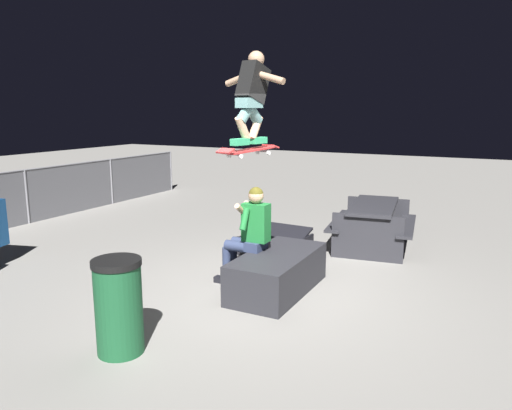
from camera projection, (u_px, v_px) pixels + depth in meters
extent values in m
plane|color=gray|center=(265.00, 293.00, 6.23)|extent=(40.00, 40.00, 0.00)
cube|color=#28282D|center=(278.00, 272.00, 6.24)|extent=(1.59, 0.76, 0.50)
cube|color=#2D3856|center=(256.00, 245.00, 6.35)|extent=(0.32, 0.20, 0.12)
cube|color=#1E7233|center=(256.00, 222.00, 6.29)|extent=(0.20, 0.34, 0.50)
sphere|color=tan|center=(256.00, 196.00, 6.22)|extent=(0.20, 0.20, 0.20)
sphere|color=#524C19|center=(256.00, 194.00, 6.21)|extent=(0.19, 0.19, 0.19)
cylinder|color=#1E7233|center=(245.00, 219.00, 6.12)|extent=(0.19, 0.08, 0.29)
cylinder|color=tan|center=(241.00, 210.00, 6.22)|extent=(0.24, 0.07, 0.19)
cylinder|color=#1E7233|center=(259.00, 213.00, 6.47)|extent=(0.19, 0.08, 0.29)
cylinder|color=tan|center=(249.00, 206.00, 6.43)|extent=(0.24, 0.07, 0.19)
cylinder|color=#2D3856|center=(239.00, 247.00, 6.36)|extent=(0.14, 0.40, 0.14)
cylinder|color=#2D3856|center=(226.00, 264.00, 6.50)|extent=(0.11, 0.11, 0.46)
cube|color=black|center=(224.00, 280.00, 6.57)|extent=(0.10, 0.26, 0.08)
cylinder|color=#2D3856|center=(246.00, 243.00, 6.52)|extent=(0.14, 0.40, 0.14)
cylinder|color=#2D3856|center=(233.00, 261.00, 6.66)|extent=(0.11, 0.11, 0.46)
cube|color=black|center=(230.00, 276.00, 6.73)|extent=(0.10, 0.26, 0.08)
cube|color=#B72D2D|center=(249.00, 150.00, 5.98)|extent=(0.82, 0.34, 0.05)
cube|color=#B72D2D|center=(271.00, 146.00, 6.32)|extent=(0.15, 0.22, 0.05)
cube|color=#B72D2D|center=(225.00, 151.00, 5.62)|extent=(0.15, 0.22, 0.06)
cube|color=#99999E|center=(263.00, 151.00, 6.20)|extent=(0.09, 0.17, 0.03)
cylinder|color=white|center=(257.00, 152.00, 6.26)|extent=(0.06, 0.04, 0.05)
cylinder|color=white|center=(269.00, 153.00, 6.15)|extent=(0.06, 0.04, 0.05)
cube|color=#99999E|center=(235.00, 154.00, 5.76)|extent=(0.09, 0.17, 0.03)
cylinder|color=white|center=(229.00, 155.00, 5.82)|extent=(0.06, 0.04, 0.05)
cylinder|color=white|center=(241.00, 156.00, 5.71)|extent=(0.06, 0.04, 0.05)
cube|color=#2D9E66|center=(258.00, 140.00, 6.09)|extent=(0.27, 0.14, 0.08)
cube|color=#2D9E66|center=(240.00, 142.00, 5.81)|extent=(0.27, 0.14, 0.08)
cylinder|color=tan|center=(256.00, 128.00, 6.02)|extent=(0.25, 0.14, 0.31)
cylinder|color=slate|center=(252.00, 111.00, 5.93)|extent=(0.35, 0.19, 0.33)
cylinder|color=tan|center=(243.00, 128.00, 5.83)|extent=(0.25, 0.14, 0.31)
cylinder|color=slate|center=(246.00, 111.00, 5.84)|extent=(0.35, 0.19, 0.33)
cube|color=slate|center=(249.00, 103.00, 5.86)|extent=(0.33, 0.25, 0.12)
cube|color=black|center=(253.00, 83.00, 5.88)|extent=(0.48, 0.30, 0.52)
sphere|color=tan|center=(256.00, 59.00, 5.87)|extent=(0.20, 0.20, 0.20)
cylinder|color=tan|center=(240.00, 79.00, 6.02)|extent=(0.16, 0.45, 0.19)
cylinder|color=tan|center=(269.00, 77.00, 5.75)|extent=(0.16, 0.45, 0.19)
cube|color=black|center=(271.00, 246.00, 8.24)|extent=(1.33, 1.06, 0.06)
cube|color=black|center=(271.00, 242.00, 8.22)|extent=(1.27, 1.06, 0.38)
cube|color=black|center=(246.00, 239.00, 8.45)|extent=(1.15, 0.10, 0.18)
cube|color=black|center=(298.00, 246.00, 8.00)|extent=(1.15, 0.10, 0.18)
cube|color=#28282D|center=(374.00, 206.00, 8.15)|extent=(1.78, 0.93, 0.06)
cube|color=#28282D|center=(340.00, 221.00, 8.39)|extent=(1.72, 0.47, 0.04)
cube|color=#28282D|center=(407.00, 226.00, 8.02)|extent=(1.72, 0.47, 0.04)
cube|color=#28282D|center=(377.00, 217.00, 8.93)|extent=(0.21, 1.10, 0.72)
cube|color=#28282D|center=(367.00, 238.00, 7.51)|extent=(0.21, 1.10, 0.72)
cylinder|color=#19512D|center=(119.00, 309.00, 4.63)|extent=(0.45, 0.45, 0.88)
cylinder|color=black|center=(116.00, 263.00, 4.54)|extent=(0.47, 0.47, 0.06)
cylinder|color=slate|center=(27.00, 197.00, 9.90)|extent=(0.05, 0.05, 1.11)
cylinder|color=slate|center=(111.00, 182.00, 11.99)|extent=(0.05, 0.05, 1.11)
cylinder|color=slate|center=(171.00, 171.00, 14.07)|extent=(0.05, 0.05, 1.11)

